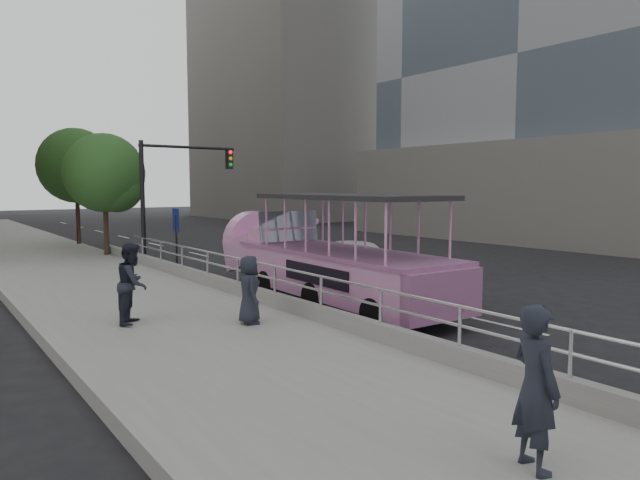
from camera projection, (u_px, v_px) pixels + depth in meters
ground at (418, 316)px, 14.80m from camera, size 160.00×160.00×0.00m
sidewalk at (87, 281)px, 19.48m from camera, size 5.50×80.00×0.30m
kerb_wall at (275, 300)px, 14.54m from camera, size 0.24×30.00×0.36m
guardrail at (275, 274)px, 14.48m from camera, size 0.07×22.00×0.71m
duck_boat at (322, 262)px, 16.60m from camera, size 2.61×9.54×3.15m
car at (360, 258)px, 21.40m from camera, size 2.65×4.39×1.40m
pedestrian_near at (536, 387)px, 6.12m from camera, size 0.63×0.77×1.82m
pedestrian_mid at (133, 283)px, 12.73m from camera, size 1.07×1.12×1.82m
pedestrian_far at (249, 290)px, 12.71m from camera, size 0.67×0.85×1.53m
parking_sign at (176, 235)px, 20.46m from camera, size 0.08×0.58×2.58m
traffic_signal at (171, 183)px, 23.54m from camera, size 4.20×0.32×5.20m
street_tree_near at (107, 176)px, 25.34m from camera, size 3.52×3.52×5.72m
street_tree_far at (78, 169)px, 30.24m from camera, size 3.97×3.97×6.45m
tower_podium at (617, 192)px, 40.13m from camera, size 26.00×26.00×6.00m
midrise_stone_a at (310, 71)px, 62.34m from camera, size 20.00×20.00×32.00m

